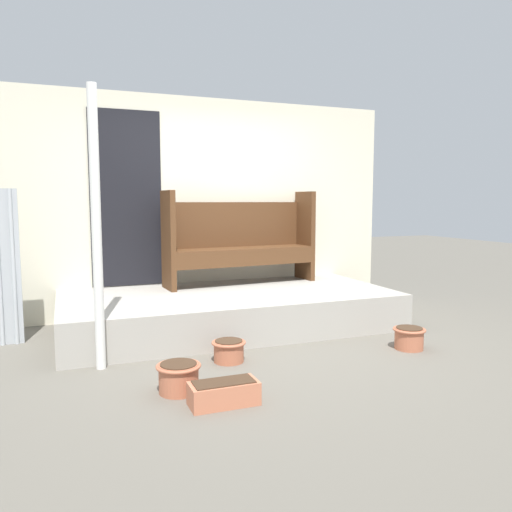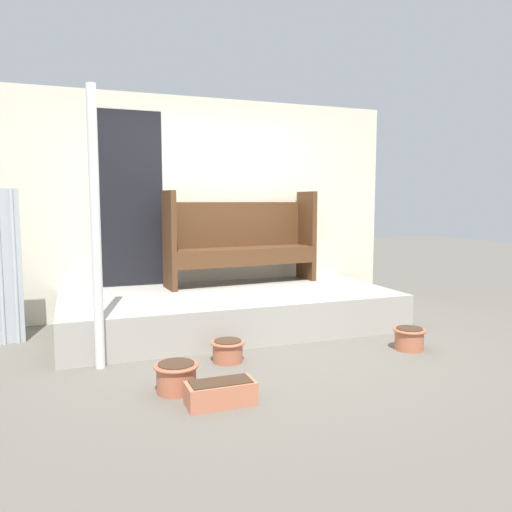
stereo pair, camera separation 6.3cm
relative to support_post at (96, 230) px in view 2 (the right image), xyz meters
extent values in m
plane|color=#666056|center=(1.41, 0.06, -1.14)|extent=(24.00, 24.00, 0.00)
cube|color=#A8A399|center=(1.40, 0.89, -0.95)|extent=(3.52, 1.66, 0.39)
cube|color=beige|center=(1.40, 1.75, 0.16)|extent=(4.72, 0.06, 2.60)
cube|color=black|center=(0.44, 1.71, 0.25)|extent=(0.80, 0.02, 2.00)
cylinder|color=silver|center=(-0.83, 1.03, -0.40)|extent=(0.04, 0.04, 1.49)
cylinder|color=silver|center=(-0.70, 1.03, -0.40)|extent=(0.04, 0.04, 1.49)
cylinder|color=white|center=(0.00, 0.00, 0.00)|extent=(0.08, 0.08, 2.29)
cube|color=#54331C|center=(0.84, 1.32, -0.20)|extent=(0.09, 0.40, 1.10)
cube|color=#54331C|center=(2.60, 1.46, -0.20)|extent=(0.09, 0.40, 1.10)
cube|color=#54331C|center=(1.72, 1.39, -0.34)|extent=(1.73, 0.54, 0.04)
cube|color=#54331C|center=(1.73, 1.21, -0.44)|extent=(1.70, 0.17, 0.16)
cube|color=#54331C|center=(1.70, 1.57, -0.05)|extent=(1.70, 0.18, 0.54)
cylinder|color=#B76647|center=(0.49, -0.74, -1.04)|extent=(0.29, 0.29, 0.21)
torus|color=#B76647|center=(0.49, -0.74, -0.95)|extent=(0.33, 0.33, 0.02)
cylinder|color=#422D1E|center=(0.49, -0.74, -0.93)|extent=(0.26, 0.26, 0.01)
cylinder|color=#B76647|center=(1.04, -0.21, -1.05)|extent=(0.26, 0.26, 0.18)
torus|color=#B76647|center=(1.04, -0.21, -0.98)|extent=(0.30, 0.30, 0.02)
cylinder|color=#422D1E|center=(1.04, -0.21, -0.96)|extent=(0.24, 0.24, 0.01)
cylinder|color=#B76647|center=(2.72, -0.47, -1.05)|extent=(0.26, 0.26, 0.20)
torus|color=#B76647|center=(2.72, -0.47, -0.96)|extent=(0.30, 0.30, 0.02)
cylinder|color=#422D1E|center=(2.72, -0.47, -0.94)|extent=(0.24, 0.24, 0.01)
cube|color=#C67251|center=(0.72, -1.07, -1.06)|extent=(0.47, 0.21, 0.16)
cube|color=#422D1E|center=(0.72, -1.07, -0.98)|extent=(0.41, 0.18, 0.01)
camera|label=1|loc=(-0.25, -4.17, 0.23)|focal=35.00mm
camera|label=2|loc=(-0.19, -4.20, 0.23)|focal=35.00mm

